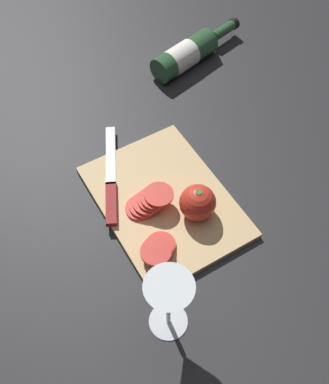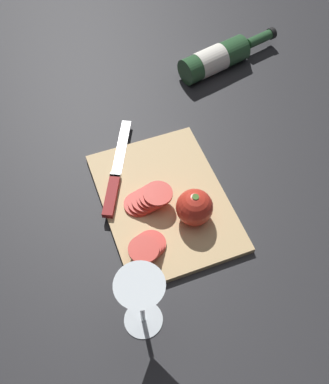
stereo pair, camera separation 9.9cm
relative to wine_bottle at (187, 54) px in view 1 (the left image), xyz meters
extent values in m
plane|color=#28282B|center=(-0.42, 0.33, -0.04)|extent=(3.00, 3.00, 0.00)
cube|color=tan|center=(-0.38, 0.30, -0.03)|extent=(0.37, 0.27, 0.02)
cylinder|color=#2D5633|center=(0.00, 0.01, 0.00)|extent=(0.12, 0.21, 0.07)
cone|color=#2D5633|center=(0.02, -0.10, 0.00)|extent=(0.07, 0.04, 0.07)
cylinder|color=#2D5633|center=(0.03, -0.15, 0.00)|extent=(0.05, 0.09, 0.03)
cylinder|color=black|center=(0.05, -0.19, 0.00)|extent=(0.04, 0.02, 0.03)
cylinder|color=white|center=(-0.01, 0.03, 0.00)|extent=(0.09, 0.10, 0.07)
cylinder|color=silver|center=(-0.62, 0.43, -0.03)|extent=(0.08, 0.08, 0.00)
cylinder|color=silver|center=(-0.62, 0.43, 0.01)|extent=(0.01, 0.01, 0.08)
cone|color=silver|center=(-0.62, 0.43, 0.09)|extent=(0.09, 0.09, 0.09)
cone|color=beige|center=(-0.62, 0.43, 0.06)|extent=(0.03, 0.03, 0.03)
sphere|color=red|center=(-0.45, 0.26, 0.02)|extent=(0.08, 0.08, 0.08)
cylinder|color=#47702D|center=(-0.45, 0.26, 0.06)|extent=(0.01, 0.01, 0.01)
cube|color=silver|center=(-0.20, 0.35, -0.02)|extent=(0.17, 0.10, 0.00)
cube|color=silver|center=(-0.28, 0.39, -0.01)|extent=(0.02, 0.03, 0.01)
cube|color=maroon|center=(-0.33, 0.41, -0.01)|extent=(0.11, 0.07, 0.01)
cylinder|color=red|center=(-0.37, 0.36, -0.02)|extent=(0.06, 0.06, 0.01)
cylinder|color=red|center=(-0.38, 0.35, -0.01)|extent=(0.06, 0.06, 0.01)
cylinder|color=red|center=(-0.38, 0.34, 0.00)|extent=(0.06, 0.06, 0.01)
cylinder|color=red|center=(-0.38, 0.33, 0.00)|extent=(0.06, 0.06, 0.01)
cylinder|color=red|center=(-0.38, 0.32, 0.01)|extent=(0.06, 0.06, 0.01)
cylinder|color=red|center=(-0.38, 0.32, 0.02)|extent=(0.06, 0.06, 0.01)
cylinder|color=red|center=(-0.48, 0.37, -0.02)|extent=(0.06, 0.06, 0.01)
cylinder|color=red|center=(-0.48, 0.37, -0.01)|extent=(0.06, 0.06, 0.01)
cylinder|color=red|center=(-0.49, 0.38, 0.00)|extent=(0.06, 0.06, 0.01)
cylinder|color=red|center=(-0.49, 0.39, 0.00)|extent=(0.06, 0.06, 0.01)
camera|label=1|loc=(-0.86, 0.58, 0.83)|focal=42.00mm
camera|label=2|loc=(-0.90, 0.49, 0.83)|focal=42.00mm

